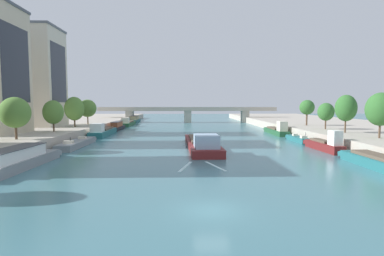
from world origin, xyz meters
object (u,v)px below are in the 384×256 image
at_px(moored_boat_left_far, 117,126).
at_px(moored_boat_left_end, 135,119).
at_px(moored_boat_right_downstream, 325,144).
at_px(tree_left_second, 53,112).
at_px(moored_boat_left_second, 18,160).
at_px(tree_right_nearest, 326,112).
at_px(moored_boat_left_downstream, 103,131).
at_px(moored_boat_right_end, 298,139).
at_px(tree_right_end_of_row, 381,109).
at_px(moored_boat_right_far, 277,130).
at_px(tree_left_end_of_row, 88,108).
at_px(moored_boat_left_lone, 77,143).
at_px(tree_left_far, 74,109).
at_px(bridge_far, 188,112).
at_px(tree_right_third, 346,108).
at_px(barge_midriver, 202,143).
at_px(moored_boat_left_midway, 128,123).
at_px(tree_left_by_lamp, 15,113).
at_px(tree_right_distant, 307,107).

height_order(moored_boat_left_far, moored_boat_left_end, moored_boat_left_end).
height_order(moored_boat_right_downstream, tree_left_second, tree_left_second).
relative_size(moored_boat_left_second, tree_right_nearest, 2.79).
bearing_deg(moored_boat_left_downstream, moored_boat_right_end, -16.47).
bearing_deg(moored_boat_left_second, tree_right_end_of_row, 12.68).
bearing_deg(moored_boat_right_far, tree_left_end_of_row, 171.45).
height_order(tree_left_second, tree_right_end_of_row, tree_right_end_of_row).
relative_size(moored_boat_left_second, moored_boat_left_end, 1.10).
distance_m(moored_boat_left_lone, moored_boat_left_far, 33.59).
relative_size(moored_boat_left_lone, tree_left_far, 2.09).
distance_m(moored_boat_left_end, bridge_far, 21.41).
xyz_separation_m(moored_boat_left_far, tree_right_third, (49.02, -32.01, 5.68)).
bearing_deg(moored_boat_right_end, moored_boat_right_downstream, -90.83).
bearing_deg(barge_midriver, bridge_far, 91.01).
relative_size(moored_boat_left_end, moored_boat_right_end, 1.42).
relative_size(moored_boat_left_end, tree_right_third, 2.01).
xyz_separation_m(moored_boat_left_far, tree_left_far, (-6.38, -16.10, 5.32)).
distance_m(moored_boat_left_midway, bridge_far, 26.15).
bearing_deg(tree_left_second, tree_right_third, -3.96).
xyz_separation_m(moored_boat_left_second, tree_right_end_of_row, (50.05, 11.26, 5.59)).
distance_m(tree_left_by_lamp, bridge_far, 78.05).
relative_size(tree_right_third, tree_right_distant, 1.11).
bearing_deg(tree_right_end_of_row, tree_right_distant, 90.23).
distance_m(moored_boat_left_downstream, tree_left_far, 8.29).
height_order(moored_boat_left_midway, bridge_far, bridge_far).
bearing_deg(moored_boat_right_end, tree_right_third, -27.76).
relative_size(moored_boat_left_end, tree_right_end_of_row, 1.98).
distance_m(tree_left_far, tree_right_nearest, 56.02).
xyz_separation_m(tree_right_third, tree_right_distant, (0.59, 19.06, -0.12)).
height_order(moored_boat_right_end, tree_left_far, tree_left_far).
height_order(moored_boat_left_downstream, tree_right_end_of_row, tree_right_end_of_row).
relative_size(moored_boat_right_end, tree_right_end_of_row, 1.40).
height_order(barge_midriver, tree_right_nearest, tree_right_nearest).
height_order(moored_boat_left_downstream, tree_right_third, tree_right_third).
distance_m(moored_boat_left_downstream, tree_left_by_lamp, 26.27).
xyz_separation_m(moored_boat_left_lone, tree_left_far, (-6.48, 17.48, 5.80)).
distance_m(moored_boat_left_lone, moored_boat_right_end, 41.96).
height_order(moored_boat_left_midway, moored_boat_right_end, moored_boat_left_midway).
height_order(tree_left_far, tree_right_nearest, tree_left_far).
distance_m(moored_boat_left_lone, tree_right_third, 49.32).
bearing_deg(tree_right_nearest, moored_boat_left_lone, -169.03).
bearing_deg(tree_right_end_of_row, moored_boat_right_far, 106.29).
relative_size(tree_right_end_of_row, tree_right_nearest, 1.29).
distance_m(moored_boat_left_downstream, tree_right_end_of_row, 55.99).
bearing_deg(moored_boat_right_far, tree_left_far, -177.42).
xyz_separation_m(tree_left_by_lamp, tree_right_third, (55.58, 8.73, 0.50)).
height_order(barge_midriver, moored_boat_right_far, moored_boat_right_far).
bearing_deg(moored_boat_left_end, tree_right_end_of_row, -56.38).
xyz_separation_m(moored_boat_left_downstream, tree_right_third, (49.06, -16.19, 5.71)).
height_order(tree_left_by_lamp, tree_left_end_of_row, tree_left_end_of_row).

